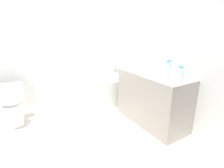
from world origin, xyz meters
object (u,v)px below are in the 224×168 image
object	(u,v)px
water_bottle_0	(167,70)
soap_dish	(161,75)
sink_basin	(150,71)
bathtub	(86,93)
bath_mat	(92,121)
toilet	(12,106)
sink_faucet	(159,69)
water_bottle_1	(179,74)
water_bottle_3	(169,69)
drinking_glass_1	(135,66)
drinking_glass_0	(138,67)
water_bottle_2	(181,75)

from	to	relation	value
water_bottle_0	soap_dish	bearing A→B (deg)	79.72
sink_basin	water_bottle_0	xyz separation A→B (m)	(-0.02, -0.37, 0.09)
bathtub	bath_mat	xyz separation A→B (m)	(-0.15, -0.58, -0.28)
water_bottle_0	sink_basin	bearing A→B (deg)	86.58
toilet	sink_basin	xyz separation A→B (m)	(1.92, -0.99, 0.52)
sink_faucet	water_bottle_1	distance (m)	0.53
sink_basin	water_bottle_0	world-z (taller)	water_bottle_0
sink_basin	sink_faucet	size ratio (longest dim) A/B	2.29
water_bottle_0	water_bottle_3	xyz separation A→B (m)	(0.08, 0.04, -0.00)
sink_basin	drinking_glass_1	size ratio (longest dim) A/B	4.41
water_bottle_3	soap_dish	world-z (taller)	water_bottle_3
drinking_glass_0	water_bottle_1	bearing A→B (deg)	-84.60
sink_basin	water_bottle_3	world-z (taller)	water_bottle_3
sink_faucet	soap_dish	size ratio (longest dim) A/B	1.69
drinking_glass_0	drinking_glass_1	xyz separation A→B (m)	(0.02, 0.10, -0.00)
drinking_glass_1	soap_dish	distance (m)	0.62
sink_basin	sink_faucet	xyz separation A→B (m)	(0.21, 0.00, 0.02)
water_bottle_0	water_bottle_3	distance (m)	0.09
bathtub	water_bottle_2	size ratio (longest dim) A/B	8.45
water_bottle_3	sink_faucet	bearing A→B (deg)	66.13
drinking_glass_0	sink_faucet	bearing A→B (deg)	-51.03
water_bottle_1	soap_dish	size ratio (longest dim) A/B	2.07
water_bottle_1	sink_faucet	bearing A→B (deg)	73.26
bathtub	bath_mat	distance (m)	0.66
sink_basin	soap_dish	bearing A→B (deg)	-90.06
sink_faucet	bath_mat	world-z (taller)	sink_faucet
sink_basin	bath_mat	bearing A→B (deg)	152.37
water_bottle_0	bathtub	bearing A→B (deg)	115.32
bath_mat	bathtub	bearing A→B (deg)	75.60
water_bottle_0	water_bottle_1	size ratio (longest dim) A/B	1.32
bathtub	water_bottle_0	world-z (taller)	bathtub
bath_mat	drinking_glass_0	bearing A→B (deg)	-10.83
toilet	water_bottle_2	distance (m)	2.56
sink_faucet	water_bottle_0	xyz separation A→B (m)	(-0.23, -0.37, 0.08)
water_bottle_1	bath_mat	distance (m)	1.57
sink_basin	drinking_glass_1	bearing A→B (deg)	89.88
water_bottle_2	drinking_glass_1	distance (m)	0.95
bathtub	drinking_glass_0	bearing A→B (deg)	-48.35
water_bottle_1	water_bottle_0	bearing A→B (deg)	119.38
bathtub	soap_dish	xyz separation A→B (m)	(0.67, -1.26, 0.55)
water_bottle_2	drinking_glass_0	distance (m)	0.85
bathtub	water_bottle_2	xyz separation A→B (m)	(0.68, -1.59, 0.64)
toilet	water_bottle_3	size ratio (longest dim) A/B	2.72
water_bottle_1	water_bottle_2	bearing A→B (deg)	-124.64
water_bottle_1	water_bottle_3	world-z (taller)	water_bottle_3
bath_mat	toilet	bearing A→B (deg)	152.94
water_bottle_3	water_bottle_2	bearing A→B (deg)	-103.14
sink_basin	water_bottle_3	bearing A→B (deg)	-79.06
water_bottle_0	bath_mat	world-z (taller)	water_bottle_0
water_bottle_0	bath_mat	xyz separation A→B (m)	(-0.80, 0.80, -0.94)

